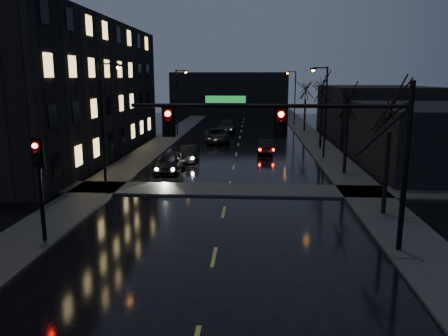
% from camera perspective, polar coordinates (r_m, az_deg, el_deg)
% --- Properties ---
extents(sidewalk_left, '(3.00, 140.00, 0.12)m').
position_cam_1_polar(sidewalk_left, '(45.13, -9.12, 2.64)').
color(sidewalk_left, '#2D2D2B').
rests_on(sidewalk_left, ground).
extents(sidewalk_right, '(3.00, 140.00, 0.12)m').
position_cam_1_polar(sidewalk_right, '(44.58, 12.74, 2.38)').
color(sidewalk_right, '#2D2D2B').
rests_on(sidewalk_right, ground).
extents(sidewalk_cross, '(40.00, 3.00, 0.12)m').
position_cam_1_polar(sidewalk_cross, '(27.90, 0.56, -2.86)').
color(sidewalk_cross, '#2D2D2B').
rests_on(sidewalk_cross, ground).
extents(apartment_block, '(12.00, 30.00, 12.00)m').
position_cam_1_polar(apartment_block, '(42.46, -21.65, 9.46)').
color(apartment_block, black).
rests_on(apartment_block, ground).
extents(commercial_right_near, '(10.00, 14.00, 5.00)m').
position_cam_1_polar(commercial_right_near, '(37.48, 25.70, 3.54)').
color(commercial_right_near, black).
rests_on(commercial_right_near, ground).
extents(commercial_right_far, '(12.00, 18.00, 6.00)m').
position_cam_1_polar(commercial_right_far, '(58.69, 19.19, 7.11)').
color(commercial_right_far, black).
rests_on(commercial_right_far, ground).
extents(far_block, '(22.00, 10.00, 8.00)m').
position_cam_1_polar(far_block, '(86.62, 0.75, 9.72)').
color(far_block, black).
rests_on(far_block, ground).
extents(signal_mast, '(11.11, 0.41, 7.00)m').
position_cam_1_polar(signal_mast, '(17.75, 11.40, 4.29)').
color(signal_mast, black).
rests_on(signal_mast, ground).
extents(signal_pole_left, '(0.35, 0.41, 4.53)m').
position_cam_1_polar(signal_pole_left, '(20.04, -22.99, -0.98)').
color(signal_pole_left, black).
rests_on(signal_pole_left, ground).
extents(tree_near, '(3.52, 3.52, 8.08)m').
position_cam_1_polar(tree_near, '(23.51, 21.10, 8.82)').
color(tree_near, black).
rests_on(tree_near, ground).
extents(tree_mid_a, '(3.30, 3.30, 7.58)m').
position_cam_1_polar(tree_mid_a, '(33.21, 15.95, 9.11)').
color(tree_mid_a, black).
rests_on(tree_mid_a, ground).
extents(tree_mid_b, '(3.74, 3.74, 8.59)m').
position_cam_1_polar(tree_mid_b, '(44.99, 12.80, 10.85)').
color(tree_mid_b, black).
rests_on(tree_mid_b, ground).
extents(tree_far, '(3.43, 3.43, 7.88)m').
position_cam_1_polar(tree_far, '(58.87, 10.64, 10.56)').
color(tree_far, black).
rests_on(tree_far, ground).
extents(streetlight_l_near, '(1.53, 0.28, 8.00)m').
position_cam_1_polar(streetlight_l_near, '(28.05, -15.24, 6.59)').
color(streetlight_l_near, black).
rests_on(streetlight_l_near, ground).
extents(streetlight_l_far, '(1.53, 0.28, 8.00)m').
position_cam_1_polar(streetlight_l_far, '(54.26, -5.98, 9.24)').
color(streetlight_l_far, black).
rests_on(streetlight_l_far, ground).
extents(streetlight_r_mid, '(1.53, 0.28, 8.00)m').
position_cam_1_polar(streetlight_r_mid, '(39.00, 12.84, 8.05)').
color(streetlight_r_mid, black).
rests_on(streetlight_r_mid, ground).
extents(streetlight_r_far, '(1.53, 0.28, 8.00)m').
position_cam_1_polar(streetlight_r_far, '(66.77, 9.08, 9.63)').
color(streetlight_r_far, black).
rests_on(streetlight_r_far, ground).
extents(oncoming_car_a, '(2.04, 4.60, 1.54)m').
position_cam_1_polar(oncoming_car_a, '(33.56, -7.02, 0.79)').
color(oncoming_car_a, black).
rests_on(oncoming_car_a, ground).
extents(oncoming_car_b, '(1.42, 4.05, 1.33)m').
position_cam_1_polar(oncoming_car_b, '(37.77, -4.60, 1.91)').
color(oncoming_car_b, black).
rests_on(oncoming_car_b, ground).
extents(oncoming_car_c, '(3.22, 5.80, 1.54)m').
position_cam_1_polar(oncoming_car_c, '(48.70, -0.92, 4.29)').
color(oncoming_car_c, black).
rests_on(oncoming_car_c, ground).
extents(oncoming_car_d, '(2.15, 5.25, 1.52)m').
position_cam_1_polar(oncoming_car_d, '(57.59, 0.43, 5.44)').
color(oncoming_car_d, black).
rests_on(oncoming_car_d, ground).
extents(lead_car, '(1.66, 4.15, 1.34)m').
position_cam_1_polar(lead_car, '(41.69, 5.49, 2.84)').
color(lead_car, black).
rests_on(lead_car, ground).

